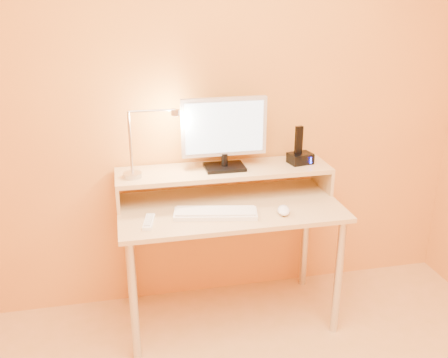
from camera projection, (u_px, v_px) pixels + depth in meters
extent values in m
cube|color=#C97C35|center=(218.00, 97.00, 2.79)|extent=(3.00, 0.04, 2.50)
cylinder|color=silver|center=(134.00, 303.00, 2.48)|extent=(0.04, 0.04, 0.69)
cylinder|color=silver|center=(338.00, 278.00, 2.70)|extent=(0.04, 0.04, 0.69)
cylinder|color=silver|center=(130.00, 254.00, 2.94)|extent=(0.04, 0.04, 0.69)
cylinder|color=silver|center=(305.00, 236.00, 3.16)|extent=(0.04, 0.04, 0.69)
cube|color=tan|center=(230.00, 208.00, 2.69)|extent=(1.20, 0.60, 0.02)
cube|color=tan|center=(118.00, 192.00, 2.68)|extent=(0.02, 0.30, 0.14)
cube|color=tan|center=(322.00, 176.00, 2.92)|extent=(0.02, 0.30, 0.14)
cube|color=tan|center=(224.00, 171.00, 2.77)|extent=(1.20, 0.30, 0.02)
cube|color=black|center=(224.00, 167.00, 2.76)|extent=(0.22, 0.16, 0.02)
cylinder|color=black|center=(224.00, 160.00, 2.75)|extent=(0.04, 0.04, 0.07)
cube|color=#B4B4BB|center=(224.00, 127.00, 2.69)|extent=(0.47, 0.04, 0.32)
cube|color=black|center=(223.00, 126.00, 2.71)|extent=(0.42, 0.01, 0.27)
cube|color=#ADD2F6|center=(225.00, 128.00, 2.68)|extent=(0.43, 0.01, 0.28)
cylinder|color=silver|center=(133.00, 175.00, 2.64)|extent=(0.10, 0.10, 0.02)
cylinder|color=silver|center=(130.00, 143.00, 2.57)|extent=(0.01, 0.01, 0.33)
cylinder|color=silver|center=(152.00, 111.00, 2.54)|extent=(0.24, 0.01, 0.01)
cylinder|color=silver|center=(175.00, 112.00, 2.57)|extent=(0.04, 0.04, 0.03)
cylinder|color=#FFEAC6|center=(175.00, 115.00, 2.57)|extent=(0.03, 0.03, 0.00)
cube|color=black|center=(300.00, 158.00, 2.84)|extent=(0.15, 0.12, 0.06)
cube|color=black|center=(299.00, 140.00, 2.80)|extent=(0.04, 0.03, 0.16)
cube|color=#1417F7|center=(311.00, 160.00, 2.81)|extent=(0.01, 0.00, 0.04)
cube|color=white|center=(216.00, 214.00, 2.56)|extent=(0.45, 0.22, 0.02)
ellipsoid|color=white|center=(284.00, 210.00, 2.58)|extent=(0.09, 0.13, 0.04)
cube|color=white|center=(149.00, 222.00, 2.47)|extent=(0.08, 0.17, 0.02)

